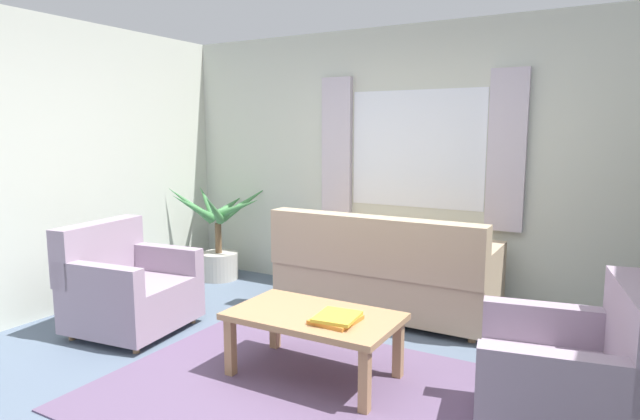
# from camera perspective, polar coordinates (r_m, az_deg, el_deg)

# --- Properties ---
(ground_plane) EXTENTS (6.24, 6.24, 0.00)m
(ground_plane) POSITION_cam_1_polar(r_m,az_deg,el_deg) (3.56, -3.07, -18.67)
(ground_plane) COLOR slate
(wall_back) EXTENTS (5.32, 0.12, 2.60)m
(wall_back) POSITION_cam_1_polar(r_m,az_deg,el_deg) (5.23, 10.38, 4.76)
(wall_back) COLOR beige
(wall_back) RESTS_ON ground_plane
(wall_left) EXTENTS (0.12, 4.40, 2.60)m
(wall_left) POSITION_cam_1_polar(r_m,az_deg,el_deg) (5.14, -29.07, 3.78)
(wall_left) COLOR beige
(wall_left) RESTS_ON ground_plane
(window_with_curtains) EXTENTS (1.98, 0.07, 1.40)m
(window_with_curtains) POSITION_cam_1_polar(r_m,az_deg,el_deg) (5.14, 10.11, 6.38)
(window_with_curtains) COLOR white
(area_rug) EXTENTS (2.36, 1.92, 0.01)m
(area_rug) POSITION_cam_1_polar(r_m,az_deg,el_deg) (3.56, -3.07, -18.58)
(area_rug) COLOR #604C6B
(area_rug) RESTS_ON ground_plane
(couch) EXTENTS (1.90, 0.82, 0.92)m
(couch) POSITION_cam_1_polar(r_m,az_deg,el_deg) (4.78, 6.71, -6.84)
(couch) COLOR tan
(couch) RESTS_ON ground_plane
(armchair_left) EXTENTS (0.91, 0.93, 0.88)m
(armchair_left) POSITION_cam_1_polar(r_m,az_deg,el_deg) (4.68, -19.90, -7.81)
(armchair_left) COLOR #998499
(armchair_left) RESTS_ON ground_plane
(armchair_right) EXTENTS (0.96, 0.97, 0.88)m
(armchair_right) POSITION_cam_1_polar(r_m,az_deg,el_deg) (3.14, 25.37, -16.23)
(armchair_right) COLOR #998499
(armchair_right) RESTS_ON ground_plane
(coffee_table) EXTENTS (1.10, 0.64, 0.44)m
(coffee_table) POSITION_cam_1_polar(r_m,az_deg,el_deg) (3.58, -0.66, -11.81)
(coffee_table) COLOR #A87F56
(coffee_table) RESTS_ON ground_plane
(book_stack_on_table) EXTENTS (0.28, 0.30, 0.05)m
(book_stack_on_table) POSITION_cam_1_polar(r_m,az_deg,el_deg) (3.41, 1.75, -11.45)
(book_stack_on_table) COLOR orange
(book_stack_on_table) RESTS_ON coffee_table
(potted_plant) EXTENTS (1.10, 1.04, 1.06)m
(potted_plant) POSITION_cam_1_polar(r_m,az_deg,el_deg) (5.98, -10.80, -3.06)
(potted_plant) COLOR #B7B2A8
(potted_plant) RESTS_ON ground_plane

